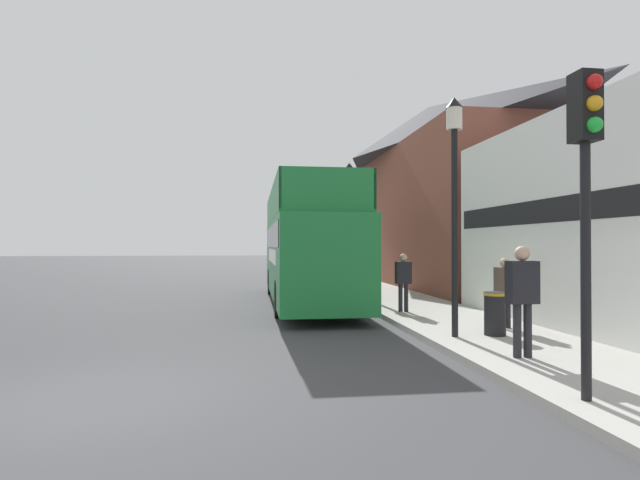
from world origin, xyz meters
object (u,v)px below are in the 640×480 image
pedestrian_nearest (522,290)px  lamp_post_second (349,204)px  lamp_post_nearest (454,172)px  pedestrian_second (505,286)px  pedestrian_third (403,277)px  traffic_signal (586,160)px  parked_car_ahead_of_bus (298,272)px  tour_bus (306,251)px  litter_bin (495,312)px

pedestrian_nearest → lamp_post_second: bearing=92.7°
pedestrian_nearest → lamp_post_nearest: bearing=99.9°
pedestrian_second → lamp_post_second: bearing=101.0°
pedestrian_third → traffic_signal: traffic_signal is taller
pedestrian_nearest → lamp_post_nearest: lamp_post_nearest is taller
pedestrian_third → lamp_post_second: bearing=93.1°
parked_car_ahead_of_bus → pedestrian_nearest: (2.12, -17.06, 0.60)m
tour_bus → pedestrian_third: (2.35, -3.71, -0.68)m
tour_bus → parked_car_ahead_of_bus: size_ratio=2.73×
traffic_signal → litter_bin: bearing=76.5°
litter_bin → tour_bus: bearing=112.6°
pedestrian_nearest → pedestrian_third: pedestrian_nearest is taller
pedestrian_second → pedestrian_nearest: bearing=-113.1°
traffic_signal → lamp_post_nearest: lamp_post_nearest is taller
lamp_post_nearest → litter_bin: (0.89, 0.03, -2.90)m
lamp_post_second → litter_bin: bearing=-83.6°
tour_bus → litter_bin: bearing=-67.0°
pedestrian_nearest → traffic_signal: 2.94m
pedestrian_nearest → traffic_signal: traffic_signal is taller
parked_car_ahead_of_bus → lamp_post_second: bearing=-70.5°
pedestrian_second → traffic_signal: bearing=-108.3°
pedestrian_third → parked_car_ahead_of_bus: bearing=99.5°
lamp_post_second → traffic_signal: bearing=-89.7°
parked_car_ahead_of_bus → lamp_post_second: 6.19m
parked_car_ahead_of_bus → traffic_signal: bearing=-82.4°
pedestrian_second → litter_bin: pedestrian_second is taller
tour_bus → pedestrian_nearest: bearing=-74.4°
tour_bus → litter_bin: 8.24m
parked_car_ahead_of_bus → litter_bin: bearing=-77.2°
parked_car_ahead_of_bus → traffic_signal: (1.64, -19.34, 2.39)m
pedestrian_third → litter_bin: (0.78, -3.81, -0.51)m
pedestrian_second → lamp_post_second: lamp_post_second is taller
traffic_signal → pedestrian_nearest: bearing=78.1°
litter_bin → lamp_post_second: bearing=96.4°
lamp_post_nearest → lamp_post_second: 9.92m
tour_bus → traffic_signal: (2.10, -11.80, 1.24)m
parked_car_ahead_of_bus → lamp_post_second: (1.56, -5.18, 3.02)m
pedestrian_second → lamp_post_nearest: lamp_post_nearest is taller
tour_bus → litter_bin: tour_bus is taller
pedestrian_nearest → traffic_signal: (-0.48, -2.28, 1.79)m
pedestrian_nearest → lamp_post_nearest: size_ratio=0.38×
pedestrian_third → litter_bin: bearing=-78.5°
pedestrian_nearest → litter_bin: (0.55, 2.00, -0.64)m
pedestrian_second → lamp_post_nearest: size_ratio=0.32×
tour_bus → pedestrian_second: 7.74m
lamp_post_nearest → litter_bin: lamp_post_nearest is taller
pedestrian_nearest → lamp_post_second: 12.14m
pedestrian_nearest → litter_bin: size_ratio=2.07×
pedestrian_third → litter_bin: size_ratio=1.82×
parked_car_ahead_of_bus → lamp_post_nearest: lamp_post_nearest is taller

